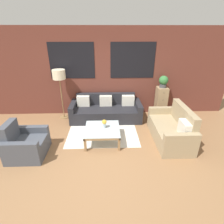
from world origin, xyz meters
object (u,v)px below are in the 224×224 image
at_px(coffee_table, 102,130).
at_px(flower_vase, 104,123).
at_px(floor_lamp, 59,77).
at_px(armchair_corner, 26,145).
at_px(potted_plant, 163,81).
at_px(settee_vintage, 172,129).
at_px(drawer_cabinet, 161,101).
at_px(couch_dark, 106,111).

relative_size(coffee_table, flower_vase, 3.82).
bearing_deg(floor_lamp, armchair_corner, -103.08).
bearing_deg(potted_plant, coffee_table, -141.83).
height_order(settee_vintage, drawer_cabinet, drawer_cabinet).
distance_m(settee_vintage, potted_plant, 1.76).
distance_m(couch_dark, flower_vase, 1.29).
xyz_separation_m(couch_dark, drawer_cabinet, (1.85, 0.22, 0.21)).
distance_m(couch_dark, coffee_table, 1.32).
relative_size(couch_dark, drawer_cabinet, 2.29).
height_order(settee_vintage, flower_vase, settee_vintage).
xyz_separation_m(couch_dark, settee_vintage, (1.72, -1.30, 0.03)).
distance_m(couch_dark, floor_lamp, 1.79).
xyz_separation_m(settee_vintage, coffee_table, (-1.82, -0.01, 0.01)).
bearing_deg(armchair_corner, potted_plant, 28.58).
distance_m(coffee_table, drawer_cabinet, 2.49).
height_order(coffee_table, flower_vase, flower_vase).
bearing_deg(floor_lamp, potted_plant, 1.70).
bearing_deg(settee_vintage, coffee_table, -179.60).
xyz_separation_m(floor_lamp, flower_vase, (1.36, -1.40, -0.87)).
bearing_deg(drawer_cabinet, potted_plant, 90.00).
bearing_deg(potted_plant, armchair_corner, -151.42).
xyz_separation_m(floor_lamp, drawer_cabinet, (3.26, 0.10, -0.90)).
bearing_deg(potted_plant, settee_vintage, -95.05).
bearing_deg(potted_plant, flower_vase, -141.81).
xyz_separation_m(settee_vintage, potted_plant, (0.13, 1.52, 0.88)).
bearing_deg(armchair_corner, settee_vintage, 7.93).
relative_size(armchair_corner, floor_lamp, 0.53).
bearing_deg(settee_vintage, armchair_corner, -172.07).
bearing_deg(armchair_corner, floor_lamp, 76.92).
bearing_deg(settee_vintage, potted_plant, 84.95).
relative_size(settee_vintage, floor_lamp, 1.00).
height_order(couch_dark, coffee_table, couch_dark).
bearing_deg(couch_dark, flower_vase, -91.89).
distance_m(couch_dark, armchair_corner, 2.58).
xyz_separation_m(settee_vintage, flower_vase, (-1.76, 0.03, 0.21)).
distance_m(settee_vintage, drawer_cabinet, 1.54).
bearing_deg(couch_dark, coffee_table, -94.23).
height_order(armchair_corner, coffee_table, armchair_corner).
bearing_deg(flower_vase, potted_plant, 38.19).
distance_m(armchair_corner, floor_lamp, 2.26).
xyz_separation_m(drawer_cabinet, flower_vase, (-1.90, -1.49, 0.03)).
bearing_deg(floor_lamp, flower_vase, -45.65).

